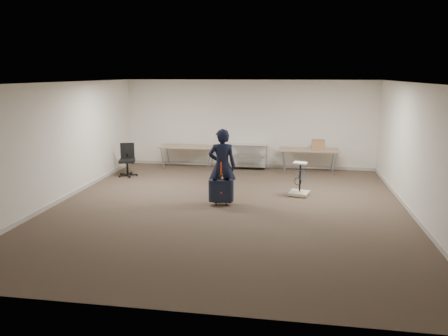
# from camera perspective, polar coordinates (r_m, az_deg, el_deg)

# --- Properties ---
(ground) EXTENTS (9.00, 9.00, 0.00)m
(ground) POSITION_cam_1_polar(r_m,az_deg,el_deg) (9.99, 0.51, -5.18)
(ground) COLOR #46362A
(ground) RESTS_ON ground
(room_shell) EXTENTS (8.00, 9.00, 9.00)m
(room_shell) POSITION_cam_1_polar(r_m,az_deg,el_deg) (11.29, 1.57, -2.86)
(room_shell) COLOR white
(room_shell) RESTS_ON ground
(folding_table_left) EXTENTS (1.80, 0.75, 0.73)m
(folding_table_left) POSITION_cam_1_polar(r_m,az_deg,el_deg) (13.97, -4.77, 2.68)
(folding_table_left) COLOR #9C7D5F
(folding_table_left) RESTS_ON ground
(folding_table_right) EXTENTS (1.80, 0.75, 0.73)m
(folding_table_right) POSITION_cam_1_polar(r_m,az_deg,el_deg) (13.58, 11.01, 2.21)
(folding_table_right) COLOR #9C7D5F
(folding_table_right) RESTS_ON ground
(wire_shelf) EXTENTS (1.22, 0.47, 0.80)m
(wire_shelf) POSITION_cam_1_polar(r_m,az_deg,el_deg) (13.93, 3.11, 1.68)
(wire_shelf) COLOR silver
(wire_shelf) RESTS_ON ground
(person) EXTENTS (0.70, 0.51, 1.76)m
(person) POSITION_cam_1_polar(r_m,az_deg,el_deg) (10.17, -0.25, 0.26)
(person) COLOR black
(person) RESTS_ON ground
(suitcase) EXTENTS (0.41, 0.28, 1.02)m
(suitcase) POSITION_cam_1_polar(r_m,az_deg,el_deg) (10.07, -0.38, -2.98)
(suitcase) COLOR #151E30
(suitcase) RESTS_ON ground
(office_chair) EXTENTS (0.59, 0.59, 0.97)m
(office_chair) POSITION_cam_1_polar(r_m,az_deg,el_deg) (13.29, -12.50, 0.24)
(office_chair) COLOR black
(office_chair) RESTS_ON ground
(equipment_cart) EXTENTS (0.56, 0.56, 0.84)m
(equipment_cart) POSITION_cam_1_polar(r_m,az_deg,el_deg) (11.08, 9.81, -2.42)
(equipment_cart) COLOR silver
(equipment_cart) RESTS_ON ground
(cardboard_box) EXTENTS (0.40, 0.30, 0.29)m
(cardboard_box) POSITION_cam_1_polar(r_m,az_deg,el_deg) (13.56, 12.19, 3.00)
(cardboard_box) COLOR #9C8148
(cardboard_box) RESTS_ON folding_table_right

